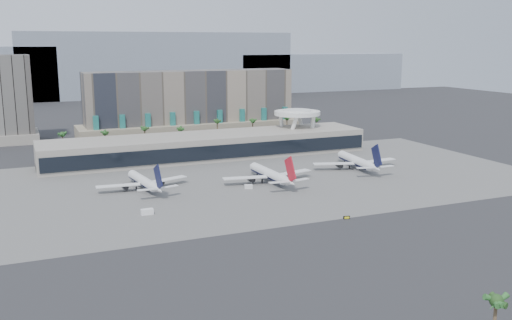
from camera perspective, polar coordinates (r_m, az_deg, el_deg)
name	(u,v)px	position (r m, az deg, el deg)	size (l,w,h in m)	color
ground	(306,214)	(202.16, 5.03, -5.39)	(900.00, 900.00, 0.00)	#232326
apron_pad	(248,180)	(250.30, -0.85, -1.99)	(260.00, 130.00, 0.06)	#5B5B59
mountain_ridge	(130,69)	(652.14, -12.46, 8.85)	(680.00, 60.00, 70.00)	gray
hotel	(191,111)	(361.93, -6.50, 4.89)	(140.00, 30.00, 42.00)	gray
office_tower	(9,104)	(372.35, -23.44, 5.14)	(30.00, 30.00, 52.00)	black
terminal	(208,145)	(299.45, -4.79, 1.52)	(170.00, 32.50, 14.50)	gray
saucer_structure	(297,116)	(324.16, 4.14, 4.44)	(26.00, 26.00, 21.89)	white
palm_row	(201,128)	(333.98, -5.54, 3.25)	(157.80, 2.80, 13.10)	brown
airliner_left	(144,181)	(237.49, -11.15, -2.11)	(38.52, 39.88, 13.80)	white
airliner_centre	(270,174)	(244.67, 1.40, -1.41)	(42.03, 43.30, 14.94)	white
airliner_right	(357,161)	(274.96, 10.05, -0.11)	(42.75, 44.17, 15.26)	white
service_vehicle_a	(147,212)	(203.82, -10.83, -5.11)	(4.21, 2.06, 2.06)	white
service_vehicle_b	(248,187)	(235.11, -0.76, -2.69)	(3.25, 1.86, 1.67)	silver
taxiway_sign	(347,218)	(197.97, 9.05, -5.70)	(2.36, 0.85, 1.07)	black
near_palm_a	(496,307)	(126.15, 22.86, -13.43)	(6.00, 6.00, 10.44)	brown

